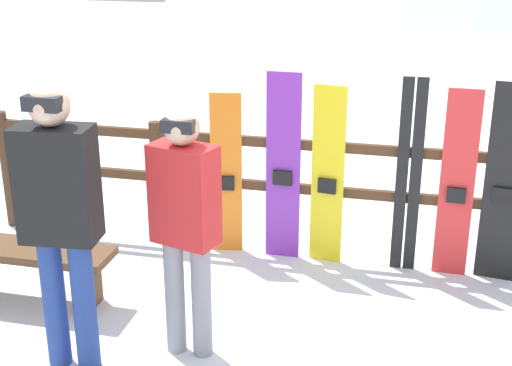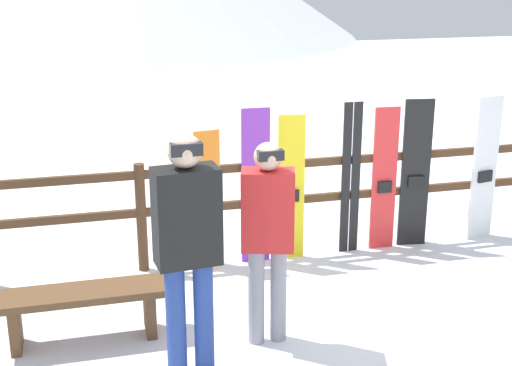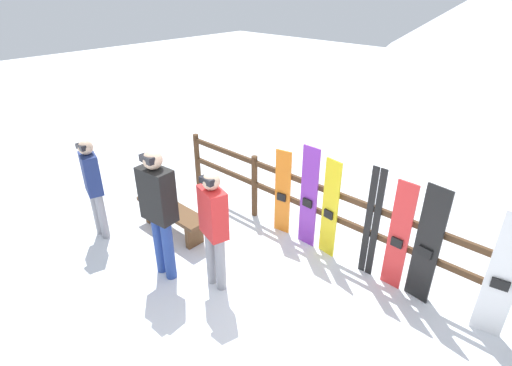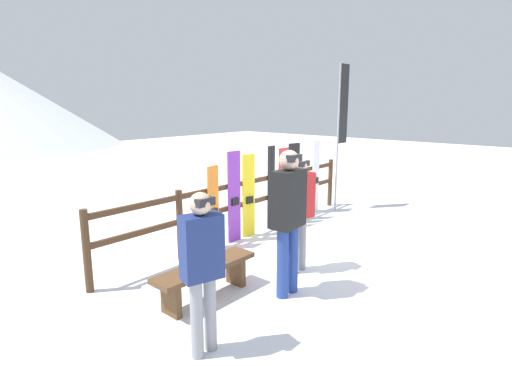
{
  "view_description": "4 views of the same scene",
  "coord_description": "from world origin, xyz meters",
  "px_view_note": "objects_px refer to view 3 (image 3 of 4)",
  "views": [
    {
      "loc": [
        0.73,
        -3.77,
        2.67
      ],
      "look_at": [
        -0.4,
        0.92,
        0.89
      ],
      "focal_mm": 50.0,
      "sensor_mm": 36.0,
      "label": 1
    },
    {
      "loc": [
        -1.98,
        -4.85,
        2.93
      ],
      "look_at": [
        -0.46,
        1.08,
        0.99
      ],
      "focal_mm": 50.0,
      "sensor_mm": 36.0,
      "label": 2
    },
    {
      "loc": [
        2.5,
        -2.6,
        3.6
      ],
      "look_at": [
        -0.85,
        1.02,
        1.05
      ],
      "focal_mm": 28.0,
      "sensor_mm": 36.0,
      "label": 3
    },
    {
      "loc": [
        -5.04,
        -3.05,
        2.35
      ],
      "look_at": [
        -0.51,
        0.93,
        1.14
      ],
      "focal_mm": 28.0,
      "sensor_mm": 36.0,
      "label": 4
    }
  ],
  "objects_px": {
    "snowboard_red": "(399,237)",
    "snowboard_black_stripe": "(427,246)",
    "person_navy": "(93,182)",
    "snowboard_orange": "(283,193)",
    "person_black": "(159,206)",
    "bench": "(172,214)",
    "person_red": "(214,223)",
    "snowboard_purple": "(309,198)",
    "ski_pair_black": "(372,223)",
    "snowboard_yellow": "(330,209)",
    "snowboard_white": "(503,278)"
  },
  "relations": [
    {
      "from": "person_navy",
      "to": "ski_pair_black",
      "type": "relative_size",
      "value": 1.0
    },
    {
      "from": "person_navy",
      "to": "person_black",
      "type": "bearing_deg",
      "value": 4.92
    },
    {
      "from": "bench",
      "to": "person_red",
      "type": "height_order",
      "value": "person_red"
    },
    {
      "from": "person_navy",
      "to": "snowboard_black_stripe",
      "type": "xyz_separation_m",
      "value": [
        4.17,
        1.99,
        -0.15
      ]
    },
    {
      "from": "bench",
      "to": "snowboard_yellow",
      "type": "bearing_deg",
      "value": 29.67
    },
    {
      "from": "snowboard_orange",
      "to": "snowboard_red",
      "type": "xyz_separation_m",
      "value": [
        1.85,
        0.0,
        0.07
      ]
    },
    {
      "from": "snowboard_purple",
      "to": "ski_pair_black",
      "type": "xyz_separation_m",
      "value": [
        1.0,
        0.0,
        0.01
      ]
    },
    {
      "from": "snowboard_white",
      "to": "person_navy",
      "type": "bearing_deg",
      "value": -158.2
    },
    {
      "from": "bench",
      "to": "snowboard_purple",
      "type": "relative_size",
      "value": 0.89
    },
    {
      "from": "snowboard_orange",
      "to": "snowboard_red",
      "type": "distance_m",
      "value": 1.85
    },
    {
      "from": "person_black",
      "to": "snowboard_red",
      "type": "relative_size",
      "value": 1.2
    },
    {
      "from": "person_red",
      "to": "snowboard_black_stripe",
      "type": "bearing_deg",
      "value": 37.52
    },
    {
      "from": "snowboard_yellow",
      "to": "snowboard_white",
      "type": "distance_m",
      "value": 2.16
    },
    {
      "from": "person_navy",
      "to": "snowboard_purple",
      "type": "xyz_separation_m",
      "value": [
        2.45,
        1.99,
        -0.15
      ]
    },
    {
      "from": "snowboard_white",
      "to": "snowboard_orange",
      "type": "bearing_deg",
      "value": -180.0
    },
    {
      "from": "person_black",
      "to": "snowboard_orange",
      "type": "distance_m",
      "value": 1.96
    },
    {
      "from": "snowboard_orange",
      "to": "snowboard_black_stripe",
      "type": "relative_size",
      "value": 0.88
    },
    {
      "from": "snowboard_orange",
      "to": "ski_pair_black",
      "type": "relative_size",
      "value": 0.87
    },
    {
      "from": "bench",
      "to": "person_red",
      "type": "xyz_separation_m",
      "value": [
        1.41,
        -0.36,
        0.63
      ]
    },
    {
      "from": "snowboard_orange",
      "to": "snowboard_purple",
      "type": "height_order",
      "value": "snowboard_purple"
    },
    {
      "from": "person_red",
      "to": "ski_pair_black",
      "type": "distance_m",
      "value": 2.03
    },
    {
      "from": "snowboard_yellow",
      "to": "ski_pair_black",
      "type": "distance_m",
      "value": 0.64
    },
    {
      "from": "snowboard_black_stripe",
      "to": "snowboard_purple",
      "type": "bearing_deg",
      "value": -180.0
    },
    {
      "from": "snowboard_red",
      "to": "snowboard_white",
      "type": "xyz_separation_m",
      "value": [
        1.15,
        0.0,
        0.03
      ]
    },
    {
      "from": "ski_pair_black",
      "to": "snowboard_black_stripe",
      "type": "xyz_separation_m",
      "value": [
        0.72,
        -0.0,
        -0.01
      ]
    },
    {
      "from": "bench",
      "to": "snowboard_orange",
      "type": "xyz_separation_m",
      "value": [
        1.23,
        1.18,
        0.36
      ]
    },
    {
      "from": "bench",
      "to": "ski_pair_black",
      "type": "distance_m",
      "value": 3.0
    },
    {
      "from": "snowboard_orange",
      "to": "snowboard_black_stripe",
      "type": "bearing_deg",
      "value": 0.0
    },
    {
      "from": "snowboard_orange",
      "to": "snowboard_purple",
      "type": "distance_m",
      "value": 0.49
    },
    {
      "from": "snowboard_purple",
      "to": "snowboard_red",
      "type": "height_order",
      "value": "snowboard_purple"
    },
    {
      "from": "person_navy",
      "to": "snowboard_white",
      "type": "distance_m",
      "value": 5.36
    },
    {
      "from": "person_black",
      "to": "snowboard_yellow",
      "type": "distance_m",
      "value": 2.31
    },
    {
      "from": "person_red",
      "to": "person_black",
      "type": "bearing_deg",
      "value": -154.8
    },
    {
      "from": "bench",
      "to": "snowboard_purple",
      "type": "height_order",
      "value": "snowboard_purple"
    },
    {
      "from": "bench",
      "to": "person_navy",
      "type": "xyz_separation_m",
      "value": [
        -0.74,
        -0.8,
        0.6
      ]
    },
    {
      "from": "snowboard_orange",
      "to": "snowboard_white",
      "type": "distance_m",
      "value": 3.0
    },
    {
      "from": "snowboard_orange",
      "to": "bench",
      "type": "bearing_deg",
      "value": -136.18
    },
    {
      "from": "ski_pair_black",
      "to": "snowboard_red",
      "type": "xyz_separation_m",
      "value": [
        0.37,
        -0.0,
        -0.04
      ]
    },
    {
      "from": "snowboard_black_stripe",
      "to": "ski_pair_black",
      "type": "bearing_deg",
      "value": 179.73
    },
    {
      "from": "person_navy",
      "to": "snowboard_red",
      "type": "xyz_separation_m",
      "value": [
        3.82,
        1.99,
        -0.18
      ]
    },
    {
      "from": "person_navy",
      "to": "snowboard_yellow",
      "type": "relative_size",
      "value": 1.06
    },
    {
      "from": "snowboard_orange",
      "to": "snowboard_yellow",
      "type": "xyz_separation_m",
      "value": [
        0.84,
        0.0,
        0.05
      ]
    },
    {
      "from": "person_red",
      "to": "snowboard_purple",
      "type": "distance_m",
      "value": 1.59
    },
    {
      "from": "ski_pair_black",
      "to": "snowboard_orange",
      "type": "bearing_deg",
      "value": -179.86
    },
    {
      "from": "bench",
      "to": "person_red",
      "type": "bearing_deg",
      "value": -14.42
    },
    {
      "from": "snowboard_orange",
      "to": "snowboard_purple",
      "type": "relative_size",
      "value": 0.88
    },
    {
      "from": "person_red",
      "to": "snowboard_yellow",
      "type": "bearing_deg",
      "value": 66.72
    },
    {
      "from": "person_red",
      "to": "snowboard_yellow",
      "type": "distance_m",
      "value": 1.7
    },
    {
      "from": "person_black",
      "to": "snowboard_yellow",
      "type": "xyz_separation_m",
      "value": [
        1.33,
        1.86,
        -0.32
      ]
    },
    {
      "from": "snowboard_red",
      "to": "snowboard_black_stripe",
      "type": "relative_size",
      "value": 0.96
    }
  ]
}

